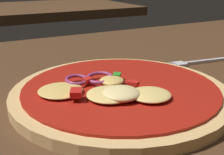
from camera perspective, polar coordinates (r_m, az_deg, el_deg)
dining_table at (r=0.36m, az=2.73°, el=-7.48°), size 1.34×0.81×0.04m
pizza at (r=0.36m, az=1.34°, el=-2.80°), size 0.26×0.26×0.03m
fork at (r=0.52m, az=16.75°, el=2.92°), size 0.18×0.04×0.01m
background_table at (r=1.45m, az=-14.82°, el=12.43°), size 0.90×0.54×0.04m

